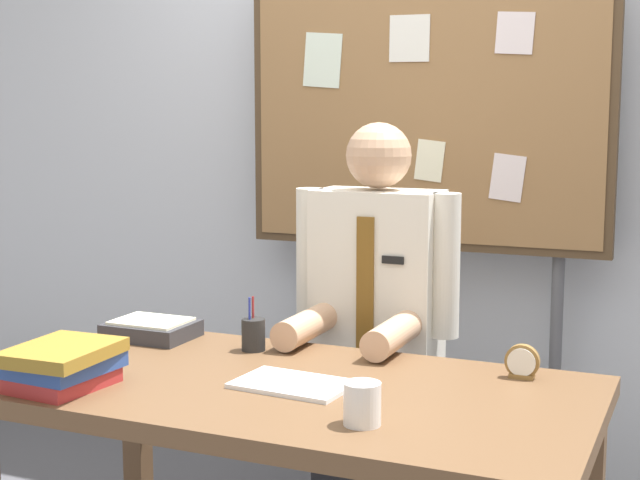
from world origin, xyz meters
TOP-DOWN VIEW (x-y plane):
  - back_wall at (0.00, 1.35)m, footprint 6.40×0.08m
  - desk at (0.00, 0.00)m, footprint 1.56×0.82m
  - person at (0.00, 0.66)m, footprint 0.55×0.56m
  - bulletin_board at (-0.00, 1.14)m, footprint 1.35×0.09m
  - book_stack at (-0.51, -0.26)m, footprint 0.24×0.29m
  - open_notebook at (0.02, -0.02)m, footprint 0.31×0.22m
  - desk_clock at (0.54, 0.29)m, footprint 0.09×0.04m
  - coffee_mug at (0.29, -0.22)m, footprint 0.09×0.09m
  - pen_holder at (-0.24, 0.26)m, footprint 0.07×0.07m
  - paper_tray at (-0.60, 0.27)m, footprint 0.26×0.20m

SIDE VIEW (x-z plane):
  - desk at x=0.00m, z-range 0.28..1.00m
  - person at x=0.00m, z-range -0.05..1.34m
  - open_notebook at x=0.02m, z-range 0.73..0.74m
  - paper_tray at x=-0.60m, z-range 0.73..0.78m
  - desk_clock at x=0.54m, z-range 0.72..0.81m
  - pen_holder at x=-0.24m, z-range 0.70..0.86m
  - coffee_mug at x=0.29m, z-range 0.73..0.82m
  - book_stack at x=-0.51m, z-range 0.73..0.84m
  - back_wall at x=0.00m, z-range 0.00..2.70m
  - bulletin_board at x=0.00m, z-range 0.44..2.39m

